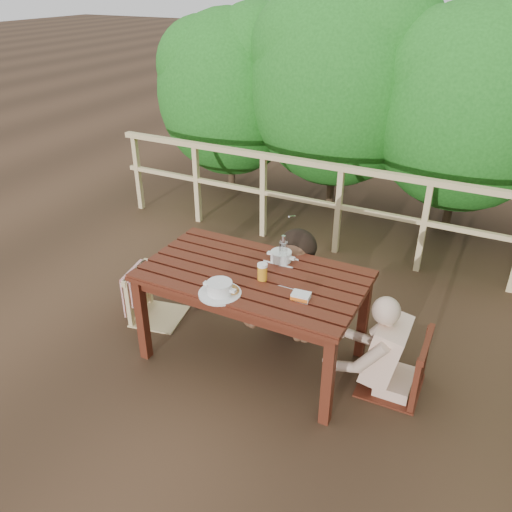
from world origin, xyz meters
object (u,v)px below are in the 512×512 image
at_px(butter_tub, 301,297).
at_px(diner_right, 405,320).
at_px(chair_left, 155,276).
at_px(woman, 305,246).
at_px(table, 253,317).
at_px(soup_near, 220,288).
at_px(bottle, 283,252).
at_px(beer_glass, 262,273).
at_px(chair_far, 303,275).
at_px(soup_far, 281,257).
at_px(bread_roll, 231,290).
at_px(chair_right, 398,337).

bearing_deg(butter_tub, diner_right, 19.44).
height_order(diner_right, butter_tub, diner_right).
distance_m(chair_left, woman, 1.32).
height_order(table, chair_left, chair_left).
height_order(soup_near, bottle, bottle).
bearing_deg(butter_tub, table, 155.79).
height_order(woman, beer_glass, woman).
height_order(chair_far, beer_glass, beer_glass).
bearing_deg(butter_tub, bottle, 124.94).
distance_m(chair_far, butter_tub, 0.99).
bearing_deg(soup_far, chair_left, -170.58).
height_order(soup_near, bread_roll, soup_near).
relative_size(chair_right, bread_roll, 7.88).
height_order(bread_roll, beer_glass, beer_glass).
bearing_deg(diner_right, bread_roll, 110.69).
bearing_deg(chair_left, chair_right, -99.45).
bearing_deg(diner_right, woman, 58.62).
bearing_deg(bottle, soup_near, -113.29).
xyz_separation_m(chair_left, soup_near, (0.92, -0.43, 0.38)).
xyz_separation_m(chair_right, soup_near, (-1.17, -0.50, 0.35)).
height_order(chair_left, beer_glass, beer_glass).
relative_size(soup_near, bottle, 1.12).
xyz_separation_m(chair_right, bottle, (-0.93, 0.05, 0.44)).
relative_size(soup_far, butter_tub, 2.15).
relative_size(diner_right, bottle, 4.62).
bearing_deg(diner_right, soup_near, 111.47).
xyz_separation_m(table, soup_far, (0.11, 0.27, 0.43)).
xyz_separation_m(diner_right, bottle, (-0.96, 0.05, 0.28)).
xyz_separation_m(chair_left, soup_far, (1.11, 0.18, 0.37)).
height_order(soup_near, beer_glass, beer_glass).
bearing_deg(woman, butter_tub, 108.55).
relative_size(chair_left, beer_glass, 6.10).
distance_m(woman, butter_tub, 0.94).
bearing_deg(chair_right, soup_near, -68.01).
bearing_deg(chair_left, bread_roll, -122.58).
height_order(woman, bottle, woman).
relative_size(soup_near, beer_glass, 2.10).
relative_size(soup_far, bottle, 1.02).
xyz_separation_m(diner_right, bread_roll, (-1.13, -0.45, 0.18)).
height_order(chair_far, chair_right, chair_right).
distance_m(chair_far, chair_right, 1.11).
distance_m(chair_far, beer_glass, 0.87).
bearing_deg(bottle, table, -127.95).
relative_size(chair_left, chair_right, 0.94).
relative_size(chair_right, woman, 0.66).
distance_m(soup_far, butter_tub, 0.55).
xyz_separation_m(woman, soup_near, (-0.21, -1.07, 0.11)).
bearing_deg(soup_near, beer_glass, 57.95).
bearing_deg(chair_left, soup_far, -91.81).
distance_m(soup_near, beer_glass, 0.35).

